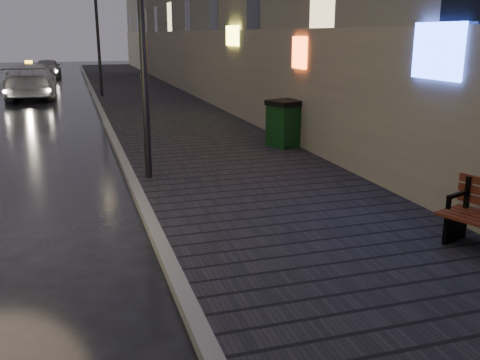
% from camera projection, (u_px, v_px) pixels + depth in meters
% --- Properties ---
extents(ground, '(120.00, 120.00, 0.00)m').
position_uv_depth(ground, '(49.00, 357.00, 5.26)').
color(ground, black).
rests_on(ground, ground).
extents(sidewalk, '(4.60, 58.00, 0.15)m').
position_uv_depth(sidewalk, '(147.00, 98.00, 25.68)').
color(sidewalk, black).
rests_on(sidewalk, ground).
extents(curb, '(0.20, 58.00, 0.15)m').
position_uv_depth(curb, '(96.00, 100.00, 24.99)').
color(curb, slate).
rests_on(curb, ground).
extents(lamp_near, '(0.36, 0.36, 5.28)m').
position_uv_depth(lamp_near, '(141.00, 11.00, 10.39)').
color(lamp_near, black).
rests_on(lamp_near, sidewalk).
extents(lamp_far, '(0.36, 0.36, 5.28)m').
position_uv_depth(lamp_far, '(97.00, 24.00, 25.11)').
color(lamp_far, black).
rests_on(lamp_far, sidewalk).
extents(trash_bin, '(1.02, 1.02, 1.23)m').
position_uv_depth(trash_bin, '(285.00, 123.00, 14.21)').
color(trash_bin, black).
rests_on(trash_bin, sidewalk).
extents(taxi_mid, '(2.36, 5.77, 1.67)m').
position_uv_depth(taxi_mid, '(31.00, 81.00, 26.23)').
color(taxi_mid, silver).
rests_on(taxi_mid, ground).
extents(car_far, '(1.79, 4.19, 1.41)m').
position_uv_depth(car_far, '(48.00, 68.00, 37.72)').
color(car_far, gray).
rests_on(car_far, ground).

